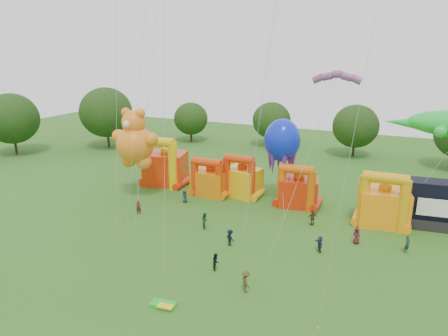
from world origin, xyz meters
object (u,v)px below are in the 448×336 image
at_px(bouncy_castle_2, 242,180).
at_px(teddy_bear_kite, 135,147).
at_px(gecko_kite, 437,164).
at_px(stage_trailer, 445,206).
at_px(spectator_4, 313,218).
at_px(octopus_kite, 282,159).
at_px(bouncy_castle_0, 164,166).
at_px(spectator_0, 185,196).

height_order(bouncy_castle_2, teddy_bear_kite, teddy_bear_kite).
distance_m(teddy_bear_kite, gecko_kite, 35.34).
bearing_deg(teddy_bear_kite, gecko_kite, 9.61).
xyz_separation_m(stage_trailer, spectator_4, (-13.27, -5.36, -1.62)).
distance_m(gecko_kite, octopus_kite, 17.07).
bearing_deg(spectator_4, bouncy_castle_0, -49.47).
distance_m(stage_trailer, gecko_kite, 4.85).
distance_m(octopus_kite, spectator_4, 8.90).
bearing_deg(spectator_4, stage_trailer, 166.37).
distance_m(bouncy_castle_2, spectator_0, 7.98).
height_order(bouncy_castle_2, spectator_0, bouncy_castle_2).
xyz_separation_m(octopus_kite, spectator_0, (-11.36, -4.81, -5.14)).
height_order(spectator_0, spectator_4, spectator_4).
height_order(bouncy_castle_0, bouncy_castle_2, bouncy_castle_0).
xyz_separation_m(teddy_bear_kite, spectator_0, (6.45, 1.14, -6.19)).
bearing_deg(teddy_bear_kite, octopus_kite, 18.45).
relative_size(octopus_kite, spectator_4, 5.84).
height_order(teddy_bear_kite, spectator_0, teddy_bear_kite).
distance_m(bouncy_castle_0, bouncy_castle_2, 12.12).
height_order(bouncy_castle_0, teddy_bear_kite, teddy_bear_kite).
bearing_deg(bouncy_castle_0, spectator_4, -13.86).
bearing_deg(spectator_0, spectator_4, 15.49).
height_order(bouncy_castle_2, stage_trailer, bouncy_castle_2).
height_order(bouncy_castle_0, spectator_0, bouncy_castle_0).
relative_size(bouncy_castle_0, spectator_4, 3.93).
xyz_separation_m(bouncy_castle_0, teddy_bear_kite, (-0.14, -6.41, 4.24)).
relative_size(bouncy_castle_2, teddy_bear_kite, 0.49).
relative_size(stage_trailer, spectator_4, 4.61).
bearing_deg(bouncy_castle_0, teddy_bear_kite, -91.26).
xyz_separation_m(stage_trailer, gecko_kite, (-1.46, -0.22, 4.62)).
bearing_deg(spectator_4, spectator_0, -36.89).
relative_size(bouncy_castle_0, gecko_kite, 0.51).
bearing_deg(gecko_kite, stage_trailer, 8.70).
bearing_deg(bouncy_castle_2, teddy_bear_kite, -152.35).
xyz_separation_m(teddy_bear_kite, gecko_kite, (34.84, 5.90, 0.17)).
height_order(gecko_kite, spectator_0, gecko_kite).
bearing_deg(octopus_kite, bouncy_castle_2, 175.11).
xyz_separation_m(gecko_kite, octopus_kite, (-17.03, 0.04, -1.22)).
bearing_deg(stage_trailer, bouncy_castle_0, 179.54).
relative_size(bouncy_castle_2, spectator_4, 3.17).
xyz_separation_m(stage_trailer, spectator_0, (-29.85, -4.99, -1.74)).
height_order(bouncy_castle_2, gecko_kite, gecko_kite).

